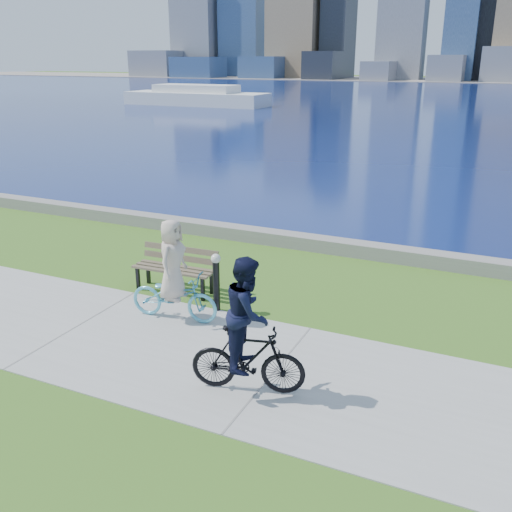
{
  "coord_description": "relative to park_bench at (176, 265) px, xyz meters",
  "views": [
    {
      "loc": [
        3.12,
        -7.36,
        4.79
      ],
      "look_at": [
        -1.33,
        2.22,
        1.1
      ],
      "focal_mm": 40.0,
      "sensor_mm": 36.0,
      "label": 1
    }
  ],
  "objects": [
    {
      "name": "ground",
      "position": [
        3.27,
        -2.31,
        -0.57
      ],
      "size": [
        320.0,
        320.0,
        0.0
      ],
      "primitive_type": "plane",
      "color": "#356019",
      "rests_on": "ground"
    },
    {
      "name": "concrete_path",
      "position": [
        3.27,
        -2.31,
        -0.56
      ],
      "size": [
        80.0,
        3.5,
        0.02
      ],
      "primitive_type": "cube",
      "color": "#9D9D98",
      "rests_on": "ground"
    },
    {
      "name": "seawall",
      "position": [
        3.27,
        3.89,
        -0.4
      ],
      "size": [
        90.0,
        0.5,
        0.35
      ],
      "primitive_type": "cube",
      "color": "slate",
      "rests_on": "ground"
    },
    {
      "name": "bay_water",
      "position": [
        3.27,
        69.69,
        -0.57
      ],
      "size": [
        320.0,
        131.0,
        0.01
      ],
      "primitive_type": "cube",
      "color": "#0D1C54",
      "rests_on": "ground"
    },
    {
      "name": "ferry_near",
      "position": [
        -25.37,
        43.84,
        0.3
      ],
      "size": [
        15.41,
        4.4,
        2.09
      ],
      "color": "silver",
      "rests_on": "ground"
    },
    {
      "name": "park_bench",
      "position": [
        0.0,
        0.0,
        0.0
      ],
      "size": [
        1.83,
        0.7,
        0.93
      ],
      "rotation": [
        0.0,
        0.0,
        0.04
      ],
      "color": "black",
      "rests_on": "ground"
    },
    {
      "name": "bollard_lamp",
      "position": [
        1.3,
        -0.58,
        0.12
      ],
      "size": [
        0.19,
        0.19,
        1.2
      ],
      "color": "black",
      "rests_on": "ground"
    },
    {
      "name": "cyclist_woman",
      "position": [
        0.75,
        -1.26,
        0.18
      ],
      "size": [
        0.8,
        1.83,
        1.97
      ],
      "rotation": [
        0.0,
        0.0,
        1.68
      ],
      "color": "#58B8D6",
      "rests_on": "ground"
    },
    {
      "name": "cyclist_man",
      "position": [
        3.12,
        -2.93,
        0.35
      ],
      "size": [
        0.92,
        1.8,
        2.13
      ],
      "rotation": [
        0.0,
        0.0,
        1.83
      ],
      "color": "black",
      "rests_on": "ground"
    }
  ]
}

